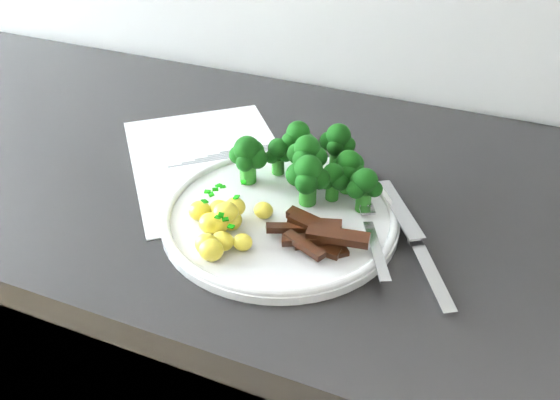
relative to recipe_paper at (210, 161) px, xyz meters
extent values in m
cube|color=white|center=(0.00, 0.00, 0.00)|extent=(0.35, 0.36, 0.00)
cube|color=slate|center=(0.06, 0.07, 0.00)|extent=(0.11, 0.09, 0.00)
cube|color=slate|center=(0.04, 0.05, 0.00)|extent=(0.11, 0.09, 0.00)
cube|color=slate|center=(0.03, 0.03, 0.00)|extent=(0.10, 0.08, 0.00)
cube|color=slate|center=(0.01, 0.02, 0.00)|extent=(0.10, 0.08, 0.00)
cube|color=slate|center=(0.00, 0.00, 0.00)|extent=(0.09, 0.08, 0.00)
cylinder|color=silver|center=(0.14, -0.09, 0.00)|extent=(0.28, 0.28, 0.01)
torus|color=silver|center=(0.14, -0.09, 0.01)|extent=(0.28, 0.28, 0.01)
cylinder|color=#1D6016|center=(0.15, -0.02, 0.03)|extent=(0.02, 0.02, 0.03)
sphere|color=black|center=(0.16, -0.02, 0.06)|extent=(0.03, 0.03, 0.03)
sphere|color=black|center=(0.15, -0.01, 0.05)|extent=(0.02, 0.02, 0.02)
sphere|color=black|center=(0.14, -0.02, 0.06)|extent=(0.03, 0.03, 0.03)
sphere|color=black|center=(0.15, -0.03, 0.06)|extent=(0.03, 0.03, 0.03)
sphere|color=black|center=(0.15, -0.02, 0.07)|extent=(0.03, 0.03, 0.03)
cylinder|color=#1D6016|center=(0.20, -0.01, 0.02)|extent=(0.02, 0.02, 0.03)
sphere|color=black|center=(0.21, -0.01, 0.04)|extent=(0.02, 0.02, 0.02)
sphere|color=black|center=(0.20, 0.00, 0.04)|extent=(0.03, 0.03, 0.03)
sphere|color=black|center=(0.19, -0.01, 0.04)|extent=(0.02, 0.02, 0.02)
sphere|color=black|center=(0.20, -0.02, 0.04)|extent=(0.02, 0.02, 0.02)
sphere|color=black|center=(0.20, -0.01, 0.05)|extent=(0.03, 0.03, 0.03)
cylinder|color=#1D6016|center=(0.10, 0.00, 0.02)|extent=(0.02, 0.02, 0.02)
sphere|color=black|center=(0.11, 0.00, 0.04)|extent=(0.02, 0.02, 0.02)
sphere|color=black|center=(0.10, 0.00, 0.04)|extent=(0.02, 0.02, 0.02)
sphere|color=black|center=(0.10, -0.01, 0.04)|extent=(0.02, 0.02, 0.02)
sphere|color=black|center=(0.10, 0.00, 0.05)|extent=(0.03, 0.03, 0.03)
cylinder|color=#1D6016|center=(0.17, 0.03, 0.03)|extent=(0.02, 0.02, 0.03)
sphere|color=black|center=(0.18, 0.03, 0.05)|extent=(0.02, 0.02, 0.02)
sphere|color=black|center=(0.17, 0.04, 0.05)|extent=(0.03, 0.03, 0.03)
sphere|color=black|center=(0.16, 0.03, 0.05)|extent=(0.02, 0.02, 0.02)
sphere|color=black|center=(0.17, 0.01, 0.05)|extent=(0.02, 0.02, 0.02)
sphere|color=black|center=(0.17, 0.03, 0.06)|extent=(0.03, 0.03, 0.03)
cylinder|color=#1D6016|center=(0.12, 0.02, 0.03)|extent=(0.02, 0.02, 0.03)
sphere|color=black|center=(0.13, 0.02, 0.05)|extent=(0.02, 0.02, 0.02)
sphere|color=black|center=(0.12, 0.03, 0.05)|extent=(0.02, 0.02, 0.02)
sphere|color=black|center=(0.12, 0.01, 0.05)|extent=(0.02, 0.02, 0.02)
sphere|color=black|center=(0.12, 0.02, 0.06)|extent=(0.03, 0.03, 0.03)
cylinder|color=#1D6016|center=(0.23, -0.04, 0.02)|extent=(0.02, 0.02, 0.03)
sphere|color=black|center=(0.24, -0.04, 0.04)|extent=(0.02, 0.02, 0.02)
sphere|color=black|center=(0.22, -0.03, 0.04)|extent=(0.03, 0.03, 0.03)
sphere|color=black|center=(0.22, -0.05, 0.04)|extent=(0.02, 0.02, 0.02)
sphere|color=black|center=(0.23, -0.04, 0.05)|extent=(0.03, 0.03, 0.03)
cylinder|color=#1D6016|center=(0.08, -0.04, 0.02)|extent=(0.02, 0.02, 0.03)
sphere|color=black|center=(0.09, -0.04, 0.05)|extent=(0.03, 0.03, 0.03)
sphere|color=black|center=(0.08, -0.02, 0.05)|extent=(0.03, 0.03, 0.03)
sphere|color=black|center=(0.06, -0.04, 0.05)|extent=(0.02, 0.02, 0.02)
sphere|color=black|center=(0.08, -0.05, 0.04)|extent=(0.02, 0.02, 0.02)
sphere|color=black|center=(0.08, -0.04, 0.06)|extent=(0.03, 0.03, 0.03)
cylinder|color=#1D6016|center=(0.16, -0.05, 0.02)|extent=(0.02, 0.02, 0.03)
sphere|color=black|center=(0.17, -0.05, 0.05)|extent=(0.03, 0.03, 0.03)
sphere|color=black|center=(0.16, -0.04, 0.05)|extent=(0.03, 0.03, 0.03)
sphere|color=black|center=(0.15, -0.05, 0.05)|extent=(0.03, 0.03, 0.03)
sphere|color=black|center=(0.16, -0.07, 0.05)|extent=(0.03, 0.03, 0.03)
sphere|color=black|center=(0.16, -0.05, 0.06)|extent=(0.03, 0.03, 0.03)
cylinder|color=#1D6016|center=(0.19, -0.03, 0.02)|extent=(0.02, 0.02, 0.02)
sphere|color=black|center=(0.20, -0.04, 0.04)|extent=(0.02, 0.02, 0.02)
sphere|color=black|center=(0.18, -0.02, 0.04)|extent=(0.02, 0.02, 0.02)
sphere|color=black|center=(0.18, -0.04, 0.04)|extent=(0.02, 0.02, 0.02)
sphere|color=black|center=(0.19, -0.03, 0.05)|extent=(0.03, 0.03, 0.03)
ellipsoid|color=yellow|center=(0.09, -0.14, 0.02)|extent=(0.03, 0.02, 0.02)
ellipsoid|color=yellow|center=(0.11, -0.17, 0.02)|extent=(0.03, 0.02, 0.02)
ellipsoid|color=yellow|center=(0.08, -0.15, 0.02)|extent=(0.03, 0.02, 0.02)
ellipsoid|color=yellow|center=(0.09, -0.13, 0.02)|extent=(0.02, 0.02, 0.02)
ellipsoid|color=yellow|center=(0.10, -0.13, 0.02)|extent=(0.03, 0.03, 0.02)
ellipsoid|color=yellow|center=(0.08, -0.13, 0.02)|extent=(0.03, 0.02, 0.02)
ellipsoid|color=yellow|center=(0.09, -0.12, 0.02)|extent=(0.03, 0.02, 0.02)
ellipsoid|color=yellow|center=(0.06, -0.13, 0.02)|extent=(0.03, 0.03, 0.02)
ellipsoid|color=yellow|center=(0.09, -0.18, 0.02)|extent=(0.03, 0.02, 0.02)
ellipsoid|color=yellow|center=(0.10, -0.14, 0.03)|extent=(0.02, 0.02, 0.02)
ellipsoid|color=yellow|center=(0.09, -0.14, 0.03)|extent=(0.02, 0.02, 0.02)
ellipsoid|color=yellow|center=(0.07, -0.12, 0.02)|extent=(0.03, 0.02, 0.02)
ellipsoid|color=yellow|center=(0.13, -0.16, 0.02)|extent=(0.02, 0.02, 0.02)
ellipsoid|color=yellow|center=(0.12, -0.10, 0.02)|extent=(0.02, 0.02, 0.02)
ellipsoid|color=yellow|center=(0.10, -0.12, 0.03)|extent=(0.02, 0.02, 0.02)
ellipsoid|color=yellow|center=(0.10, -0.14, 0.03)|extent=(0.03, 0.03, 0.02)
ellipsoid|color=yellow|center=(0.10, -0.19, 0.02)|extent=(0.03, 0.03, 0.02)
cube|color=#076903|center=(0.07, -0.10, 0.04)|extent=(0.01, 0.01, 0.00)
cube|color=#076903|center=(0.10, -0.09, 0.05)|extent=(0.01, 0.01, 0.00)
cube|color=#076903|center=(0.10, -0.13, 0.04)|extent=(0.01, 0.01, 0.00)
cube|color=#076903|center=(0.10, -0.11, 0.04)|extent=(0.01, 0.01, 0.00)
cube|color=#076903|center=(0.10, -0.12, 0.05)|extent=(0.01, 0.01, 0.00)
cube|color=#076903|center=(0.06, -0.12, 0.04)|extent=(0.01, 0.01, 0.00)
cube|color=#076903|center=(0.07, -0.10, 0.04)|extent=(0.01, 0.01, 0.00)
cube|color=#076903|center=(0.07, -0.11, 0.04)|extent=(0.01, 0.01, 0.00)
cube|color=#076903|center=(0.07, -0.14, 0.05)|extent=(0.01, 0.01, 0.00)
cube|color=#076903|center=(0.07, -0.12, 0.04)|extent=(0.01, 0.01, 0.00)
cube|color=#076903|center=(0.10, -0.16, 0.05)|extent=(0.01, 0.01, 0.00)
cube|color=#076903|center=(0.11, -0.16, 0.04)|extent=(0.01, 0.01, 0.00)
cube|color=#076903|center=(0.10, -0.16, 0.04)|extent=(0.01, 0.01, 0.00)
cube|color=#076903|center=(0.12, -0.17, 0.04)|extent=(0.01, 0.01, 0.00)
cube|color=black|center=(0.18, -0.09, 0.01)|extent=(0.07, 0.03, 0.01)
cube|color=black|center=(0.20, -0.12, 0.01)|extent=(0.06, 0.02, 0.01)
cube|color=black|center=(0.20, -0.13, 0.01)|extent=(0.05, 0.02, 0.01)
cube|color=black|center=(0.19, -0.09, 0.01)|extent=(0.06, 0.03, 0.01)
cube|color=black|center=(0.20, -0.12, 0.01)|extent=(0.05, 0.04, 0.01)
cube|color=black|center=(0.22, -0.11, 0.01)|extent=(0.04, 0.05, 0.01)
cube|color=black|center=(0.19, -0.13, 0.02)|extent=(0.05, 0.03, 0.01)
cube|color=black|center=(0.19, -0.14, 0.02)|extent=(0.05, 0.03, 0.01)
cube|color=black|center=(0.22, -0.12, 0.03)|extent=(0.07, 0.03, 0.01)
cube|color=black|center=(0.17, -0.12, 0.02)|extent=(0.06, 0.04, 0.01)
cube|color=black|center=(0.19, -0.11, 0.02)|extent=(0.06, 0.02, 0.02)
cube|color=#B8B9BD|center=(0.26, -0.12, 0.02)|extent=(0.06, 0.11, 0.02)
cube|color=#B8B9BD|center=(0.23, -0.05, 0.02)|extent=(0.03, 0.03, 0.01)
cylinder|color=#B8B9BD|center=(0.23, -0.03, 0.02)|extent=(0.02, 0.04, 0.00)
cylinder|color=#B8B9BD|center=(0.23, -0.03, 0.02)|extent=(0.02, 0.04, 0.00)
cylinder|color=#B8B9BD|center=(0.22, -0.03, 0.02)|extent=(0.02, 0.04, 0.00)
cylinder|color=#B8B9BD|center=(0.22, -0.03, 0.02)|extent=(0.02, 0.04, 0.00)
cube|color=#B8B9BD|center=(0.27, -0.03, 0.01)|extent=(0.08, 0.12, 0.01)
cube|color=#B8B9BD|center=(0.32, -0.12, 0.00)|extent=(0.07, 0.10, 0.02)
camera|label=1|loc=(0.35, -0.60, 0.43)|focal=37.89mm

